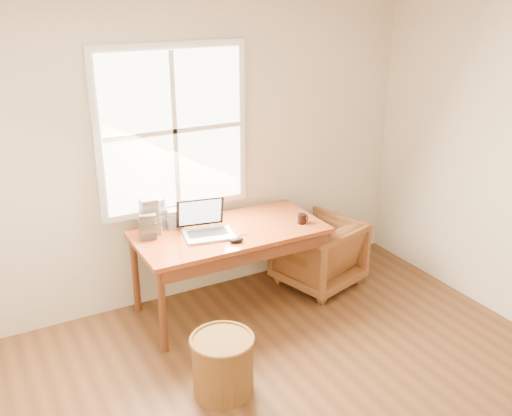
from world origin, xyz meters
The scene contains 11 objects.
room_shell centered at (-0.02, 0.16, 1.32)m, with size 4.04×4.54×2.64m.
desk centered at (0.00, 1.80, 0.73)m, with size 1.60×0.80×0.04m, color brown.
armchair centered at (0.92, 1.80, 0.32)m, with size 0.68×0.70×0.64m, color brown.
wicker_stool centered at (-0.54, 0.82, 0.21)m, with size 0.42×0.42×0.42m, color brown.
laptop centered at (-0.21, 1.75, 0.89)m, with size 0.38×0.40×0.29m, color #B0B1B7, non-canonical shape.
mouse centered at (-0.06, 1.55, 0.77)m, with size 0.12×0.07×0.04m, color black.
coffee_mug centered at (0.61, 1.63, 0.79)m, with size 0.08×0.08×0.09m, color black.
cd_stack_a centered at (-0.53, 2.13, 0.88)m, with size 0.13×0.12×0.26m, color silver.
cd_stack_b centered at (-0.65, 1.97, 0.85)m, with size 0.13×0.12×0.21m, color #25252A.
cd_stack_c centered at (-0.61, 2.04, 0.90)m, with size 0.14×0.12×0.31m, color #A8A7B5.
cd_stack_d centered at (-0.38, 2.07, 0.83)m, with size 0.13×0.11×0.16m, color silver.
Camera 1 is at (-1.90, -2.18, 2.67)m, focal length 40.00 mm.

